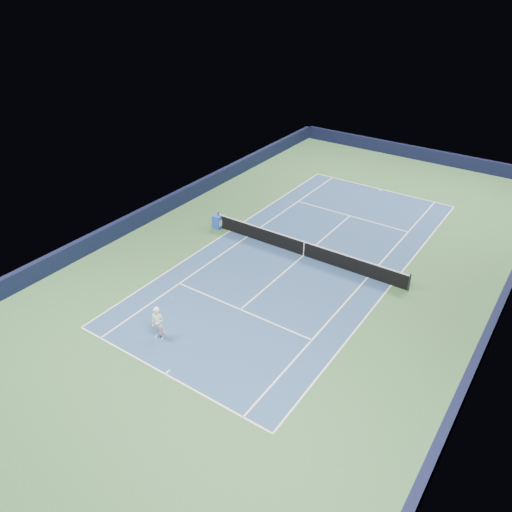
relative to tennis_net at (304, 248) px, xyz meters
The scene contains 19 objects.
ground 0.50m from the tennis_net, ahead, with size 40.00×40.00×0.00m, color #325A31.
wall_far 19.83m from the tennis_net, 90.00° to the left, with size 22.00×0.35×1.10m, color black.
wall_right 10.83m from the tennis_net, ahead, with size 0.35×40.00×1.10m, color black.
wall_left 10.83m from the tennis_net, behind, with size 0.35×40.00×1.10m, color black.
court_surface 0.50m from the tennis_net, ahead, with size 10.97×23.77×0.01m, color navy.
baseline_far 11.90m from the tennis_net, 90.00° to the left, with size 10.97×0.08×0.00m, color white.
baseline_near 11.90m from the tennis_net, 90.00° to the right, with size 10.97×0.08×0.00m, color white.
sideline_doubles_right 5.51m from the tennis_net, ahead, with size 0.08×23.77×0.00m, color white.
sideline_doubles_left 5.51m from the tennis_net, behind, with size 0.08×23.77×0.00m, color white.
sideline_singles_right 4.14m from the tennis_net, ahead, with size 0.08×23.77×0.00m, color white.
sideline_singles_left 4.14m from the tennis_net, behind, with size 0.08×23.77×0.00m, color white.
service_line_far 6.42m from the tennis_net, 90.00° to the left, with size 8.23×0.08×0.00m, color white.
service_line_near 6.42m from the tennis_net, 90.00° to the right, with size 8.23×0.08×0.00m, color white.
center_service_line 0.50m from the tennis_net, ahead, with size 0.08×12.80×0.00m, color white.
center_mark_far 11.75m from the tennis_net, 90.00° to the left, with size 0.08×0.30×0.00m, color white.
center_mark_near 11.75m from the tennis_net, 90.00° to the right, with size 0.08×0.30×0.00m, color white.
tennis_net is the anchor object (origin of this frame).
sponsor_cube 6.40m from the tennis_net, behind, with size 0.58×0.50×0.89m.
tennis_player 10.47m from the tennis_net, 100.10° to the right, with size 0.84×1.34×1.79m.
Camera 1 is at (12.05, -22.55, 15.39)m, focal length 35.00 mm.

